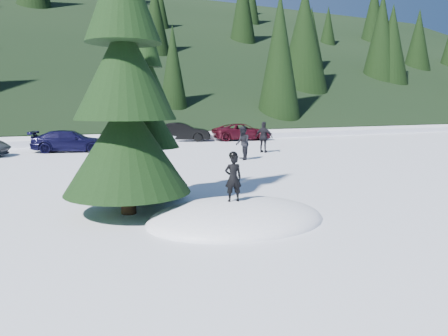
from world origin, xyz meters
name	(u,v)px	position (x,y,z in m)	size (l,w,h in m)	color
ground	(237,220)	(0.00, 0.00, 0.00)	(200.00, 200.00, 0.00)	white
snow_mound	(237,220)	(0.00, 0.00, 0.00)	(4.48, 3.52, 0.96)	white
forest_hillside	(44,30)	(0.00, 54.00, 12.50)	(200.00, 60.00, 25.00)	black
spruce_tall	(125,83)	(-2.20, 1.80, 3.32)	(3.20, 3.20, 8.60)	black
spruce_short	(149,129)	(-1.20, 3.20, 2.10)	(2.20, 2.20, 5.37)	black
child_skier	(233,178)	(-0.09, 0.00, 1.05)	(0.41, 0.27, 1.14)	black
adult_0	(243,143)	(5.76, 10.30, 0.86)	(0.84, 0.65, 1.73)	black
adult_1	(264,137)	(8.52, 12.79, 0.91)	(1.07, 0.44, 1.82)	black
car_3	(70,141)	(-1.65, 18.24, 0.64)	(1.80, 4.43, 1.28)	black
car_4	(135,136)	(2.64, 19.60, 0.70)	(1.66, 4.13, 1.41)	gray
car_5	(182,132)	(7.00, 22.43, 0.72)	(1.53, 4.38, 1.44)	black
car_6	(242,132)	(11.73, 21.32, 0.66)	(2.19, 4.76, 1.32)	#3E0B16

